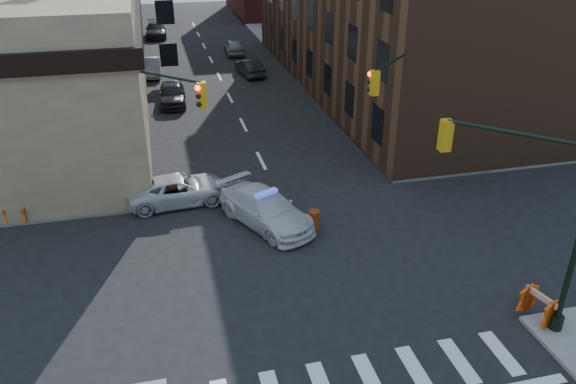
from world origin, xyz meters
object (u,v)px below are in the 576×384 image
parked_car_wnear (172,94)px  barrel_road (314,220)px  barricade_se_a (539,306)px  parked_car_enear (250,67)px  barrel_bank (173,194)px  parked_car_wfar (151,67)px  pickup (179,190)px  pedestrian_a (88,185)px  police_car (266,209)px  barricade_nw_a (102,193)px  pedestrian_b (50,186)px

parked_car_wnear → barrel_road: 20.03m
parked_car_wnear → barricade_se_a: parked_car_wnear is taller
parked_car_enear → barrel_bank: 23.04m
barricade_se_a → parked_car_wfar: bearing=4.1°
pickup → pedestrian_a: bearing=72.7°
police_car → parked_car_enear: police_car is taller
barricade_se_a → barricade_nw_a: barricade_se_a is taller
parked_car_enear → pedestrian_b: bearing=49.6°
barrel_bank → parked_car_wfar: bearing=91.0°
police_car → pickup: 4.71m
pedestrian_b → barrel_road: pedestrian_b is taller
barrel_bank → barricade_nw_a: barrel_bank is taller
police_car → barrel_bank: size_ratio=5.14×
police_car → pedestrian_a: pedestrian_a is taller
pickup → police_car: bearing=-134.1°
parked_car_wfar → barricade_se_a: parked_car_wfar is taller
police_car → parked_car_wfar: bearing=72.9°
parked_car_wfar → pedestrian_a: pedestrian_a is taller
barrel_bank → barricade_se_a: size_ratio=0.77×
barricade_nw_a → barricade_se_a: bearing=-47.9°
pickup → barrel_road: 6.86m
pickup → barricade_se_a: size_ratio=3.69×
barrel_road → barricade_se_a: 9.67m
pickup → barricade_nw_a: size_ratio=4.60×
pickup → pedestrian_b: size_ratio=2.62×
pickup → barricade_se_a: bearing=-140.6°
pickup → parked_car_enear: parked_car_enear is taller
pedestrian_b → pickup: bearing=-30.4°
parked_car_wfar → barricade_nw_a: (-2.90, -22.87, -0.16)m
pedestrian_b → barricade_se_a: pedestrian_b is taller
police_car → barricade_nw_a: bearing=126.1°
parked_car_enear → barricade_se_a: parked_car_enear is taller
pedestrian_a → parked_car_wnear: bearing=98.6°
pedestrian_b → barricade_se_a: bearing=-57.1°
pedestrian_a → pedestrian_b: pedestrian_b is taller
pedestrian_b → police_car: bearing=-43.4°
parked_car_wnear → parked_car_enear: size_ratio=1.09×
barrel_bank → barricade_nw_a: (-3.31, 0.82, 0.04)m
parked_car_enear → barrel_road: 25.71m
parked_car_wfar → barrel_bank: bearing=-87.3°
pedestrian_b → barricade_se_a: 21.43m
police_car → pedestrian_a: 8.75m
parked_car_wnear → parked_car_enear: parked_car_wnear is taller
parked_car_wfar → parked_car_enear: parked_car_wfar is taller
pickup → barrel_road: (5.60, -3.96, -0.23)m
parked_car_wnear → barrel_road: bearing=-72.4°
pedestrian_a → pedestrian_b: size_ratio=0.84×
police_car → parked_car_wnear: size_ratio=1.14×
police_car → parked_car_wfar: size_ratio=1.21×
pedestrian_a → barricade_se_a: 20.05m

